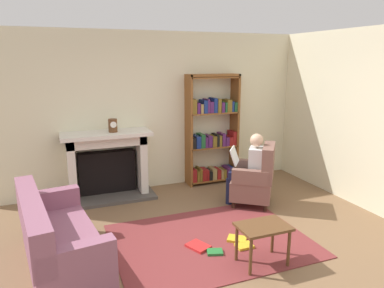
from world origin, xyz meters
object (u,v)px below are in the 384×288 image
at_px(fireplace, 107,163).
at_px(sofa_floral, 57,242).
at_px(bookshelf, 212,132).
at_px(armchair_reading, 256,179).
at_px(mantel_clock, 113,126).
at_px(seated_reader, 249,166).
at_px(side_table, 263,232).

distance_m(fireplace, sofa_floral, 2.14).
height_order(fireplace, bookshelf, bookshelf).
xyz_separation_m(bookshelf, armchair_reading, (0.20, -1.22, -0.52)).
bearing_deg(bookshelf, fireplace, -178.94).
bearing_deg(fireplace, bookshelf, 1.06).
relative_size(mantel_clock, bookshelf, 0.11).
relative_size(armchair_reading, seated_reader, 0.85).
xyz_separation_m(armchair_reading, seated_reader, (-0.09, 0.07, 0.20)).
relative_size(armchair_reading, side_table, 1.73).
height_order(mantel_clock, armchair_reading, mantel_clock).
bearing_deg(fireplace, seated_reader, -29.17).
relative_size(fireplace, sofa_floral, 0.81).
relative_size(seated_reader, side_table, 2.04).
height_order(mantel_clock, seated_reader, mantel_clock).
distance_m(armchair_reading, side_table, 1.70).
bearing_deg(side_table, seated_reader, 65.15).
xyz_separation_m(fireplace, armchair_reading, (2.10, -1.19, -0.16)).
bearing_deg(fireplace, armchair_reading, -29.52).
bearing_deg(seated_reader, fireplace, -82.68).
xyz_separation_m(mantel_clock, seated_reader, (1.90, -1.02, -0.59)).
height_order(fireplace, mantel_clock, mantel_clock).
height_order(mantel_clock, bookshelf, bookshelf).
bearing_deg(mantel_clock, side_table, -65.47).
bearing_deg(mantel_clock, fireplace, 136.27).
xyz_separation_m(sofa_floral, side_table, (2.12, -0.73, 0.07)).
relative_size(mantel_clock, seated_reader, 0.18).
bearing_deg(mantel_clock, sofa_floral, -116.88).
relative_size(fireplace, bookshelf, 0.73).
bearing_deg(armchair_reading, fireplace, -83.03).
bearing_deg(bookshelf, sofa_floral, -143.97).
bearing_deg(armchair_reading, side_table, 7.76).
xyz_separation_m(mantel_clock, armchair_reading, (1.99, -1.09, -0.79)).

